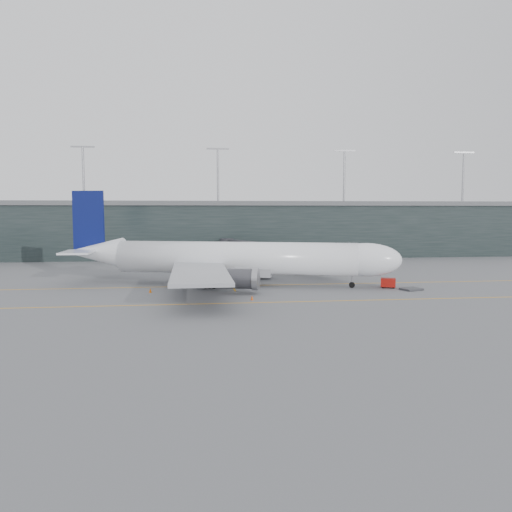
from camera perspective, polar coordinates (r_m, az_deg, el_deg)
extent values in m
plane|color=slate|center=(88.59, -6.12, -3.07)|extent=(320.00, 320.00, 0.00)
cube|color=orange|center=(84.63, -6.08, -3.45)|extent=(160.00, 0.25, 0.02)
cube|color=orange|center=(68.86, -5.87, -5.45)|extent=(160.00, 0.25, 0.02)
cube|color=orange|center=(108.58, -3.63, -1.51)|extent=(0.25, 60.00, 0.02)
cube|color=black|center=(145.78, -6.48, 2.94)|extent=(240.00, 35.00, 14.00)
cube|color=#5B5D60|center=(145.68, -6.51, 5.93)|extent=(240.00, 36.00, 1.20)
cylinder|color=#9E9EA3|center=(139.00, -19.12, 8.76)|extent=(0.60, 0.60, 14.00)
cylinder|color=#9E9EA3|center=(136.11, -4.38, 9.12)|extent=(0.60, 0.60, 14.00)
cylinder|color=#9E9EA3|center=(142.07, 10.05, 8.89)|extent=(0.60, 0.60, 14.00)
cylinder|color=#9E9EA3|center=(155.85, 22.58, 8.24)|extent=(0.60, 0.60, 14.00)
cylinder|color=white|center=(84.86, -2.31, -0.21)|extent=(40.72, 16.22, 5.49)
ellipsoid|color=white|center=(83.52, 12.47, -0.42)|extent=(12.58, 8.38, 5.49)
cone|color=white|center=(92.94, -17.77, 0.40)|extent=(10.80, 7.69, 5.27)
cube|color=#9A9CA2|center=(85.26, -2.89, -1.63)|extent=(14.84, 8.07, 1.77)
cube|color=black|center=(83.74, 14.78, 0.15)|extent=(2.59, 3.08, 0.71)
cube|color=#9A9CA2|center=(72.25, -6.44, -1.90)|extent=(8.17, 25.74, 0.49)
cylinder|color=#3C3C41|center=(76.60, -2.19, -2.61)|extent=(6.80, 4.65, 3.10)
cube|color=#9A9CA2|center=(98.86, -2.31, 0.04)|extent=(20.23, 26.06, 0.49)
cylinder|color=#3C3C41|center=(93.05, -0.25, -1.21)|extent=(6.80, 4.65, 3.10)
cube|color=#0A1253|center=(93.26, -18.60, 3.82)|extent=(5.66, 1.97, 10.63)
cube|color=white|center=(89.00, -19.68, 0.42)|extent=(4.95, 8.02, 0.31)
cube|color=white|center=(97.66, -16.98, 0.90)|extent=(8.25, 9.34, 0.31)
cylinder|color=black|center=(83.91, 10.90, -3.26)|extent=(1.03, 0.60, 0.97)
cylinder|color=#9E9EA3|center=(83.82, 10.91, -2.81)|extent=(0.27, 0.27, 2.30)
cylinder|color=black|center=(82.00, -5.30, -3.32)|extent=(1.23, 0.74, 1.15)
cylinder|color=black|center=(90.19, -4.00, -2.53)|extent=(1.23, 0.74, 1.15)
cube|color=#292A2E|center=(92.65, 7.69, 0.01)|extent=(3.84, 4.02, 2.46)
cube|color=#292A2E|center=(98.45, 5.06, 0.34)|extent=(6.58, 11.32, 2.19)
cube|color=#292A2E|center=(107.89, 1.54, 0.79)|extent=(6.78, 11.41, 2.28)
cube|color=#292A2E|center=(117.68, -1.41, 1.16)|extent=(6.98, 11.50, 2.37)
cylinder|color=#9E9EA3|center=(99.21, 4.85, -1.20)|extent=(0.44, 0.44, 3.33)
cube|color=#3C3C41|center=(99.37, 4.84, -1.98)|extent=(2.13, 1.91, 0.61)
cylinder|color=#292A2E|center=(130.53, 3.38, 1.55)|extent=(3.51, 3.51, 2.63)
cylinder|color=#292A2E|center=(130.74, 3.38, 0.32)|extent=(1.58, 1.58, 3.16)
cube|color=#9D110B|center=(85.07, 14.86, -2.94)|extent=(2.73, 2.24, 1.39)
cylinder|color=black|center=(84.63, 14.28, -3.44)|extent=(0.46, 0.30, 0.43)
cylinder|color=black|center=(84.66, 15.44, -3.47)|extent=(0.46, 0.30, 0.43)
cylinder|color=black|center=(85.69, 14.27, -3.34)|extent=(0.46, 0.30, 0.43)
cylinder|color=black|center=(85.72, 15.42, -3.36)|extent=(0.46, 0.30, 0.43)
cube|color=#35363A|center=(83.89, 17.33, -3.62)|extent=(3.66, 3.29, 0.30)
cube|color=#3C3C41|center=(99.42, -8.33, -2.11)|extent=(1.86, 1.52, 0.18)
cube|color=#9FA3AB|center=(99.32, -8.33, -1.65)|extent=(1.50, 1.42, 1.34)
cube|color=navy|center=(99.24, -8.34, -1.25)|extent=(1.55, 1.46, 0.07)
cube|color=#3C3C41|center=(100.51, -7.81, -2.02)|extent=(1.88, 1.53, 0.18)
cube|color=#A2A7AE|center=(100.41, -7.82, -1.56)|extent=(1.51, 1.42, 1.36)
cube|color=navy|center=(100.33, -7.82, -1.16)|extent=(1.56, 1.47, 0.07)
cube|color=#3C3C41|center=(98.76, -5.35, -2.12)|extent=(2.38, 2.15, 0.20)
cube|color=#9DA0A8|center=(98.65, -5.36, -1.61)|extent=(1.98, 1.92, 1.47)
cube|color=navy|center=(98.56, -5.36, -1.17)|extent=(2.05, 1.99, 0.08)
cone|color=#F75C0D|center=(89.88, 14.64, -2.84)|extent=(0.48, 0.48, 0.77)
cone|color=#D2490B|center=(71.22, -0.46, -4.80)|extent=(0.42, 0.42, 0.67)
cone|color=#ED3B0D|center=(99.90, -2.07, -1.92)|extent=(0.40, 0.40, 0.64)
cone|color=orange|center=(79.30, -11.99, -3.86)|extent=(0.46, 0.46, 0.73)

